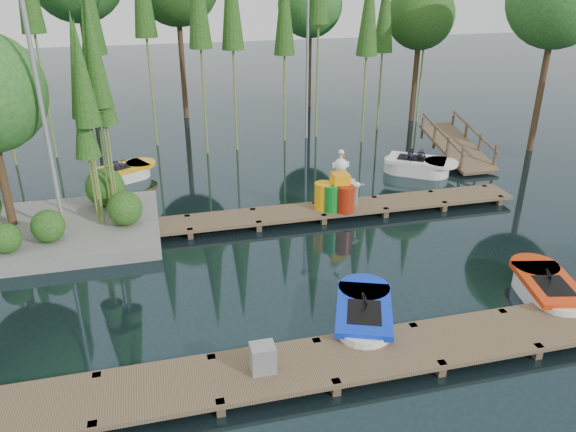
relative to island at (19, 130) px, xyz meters
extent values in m
plane|color=#1A2D32|center=(6.30, -3.29, -3.18)|extent=(90.00, 90.00, 0.00)
cube|color=brown|center=(6.30, -7.79, -2.93)|extent=(18.00, 1.50, 0.10)
cube|color=#4E3E2A|center=(2.00, -7.16, -3.13)|extent=(0.16, 0.16, 0.50)
cube|color=#4E3E2A|center=(4.15, -8.42, -3.13)|extent=(0.16, 0.16, 0.50)
cube|color=#4E3E2A|center=(4.15, -7.16, -3.13)|extent=(0.16, 0.16, 0.50)
cube|color=#4E3E2A|center=(6.30, -8.42, -3.13)|extent=(0.16, 0.16, 0.50)
cube|color=#4E3E2A|center=(6.30, -7.16, -3.13)|extent=(0.16, 0.16, 0.50)
cube|color=#4E3E2A|center=(8.45, -8.42, -3.13)|extent=(0.16, 0.16, 0.50)
cube|color=#4E3E2A|center=(8.45, -7.16, -3.13)|extent=(0.16, 0.16, 0.50)
cube|color=#4E3E2A|center=(10.60, -8.42, -3.13)|extent=(0.16, 0.16, 0.50)
cube|color=#4E3E2A|center=(10.60, -7.16, -3.13)|extent=(0.16, 0.16, 0.50)
cube|color=brown|center=(7.30, -0.79, -2.93)|extent=(15.00, 1.20, 0.10)
cube|color=#4E3E2A|center=(0.20, -1.27, -3.13)|extent=(0.16, 0.16, 0.50)
cube|color=#4E3E2A|center=(0.20, -0.31, -3.13)|extent=(0.16, 0.16, 0.50)
cube|color=#4E3E2A|center=(2.23, -1.27, -3.13)|extent=(0.16, 0.16, 0.50)
cube|color=#4E3E2A|center=(2.23, -0.31, -3.13)|extent=(0.16, 0.16, 0.50)
cube|color=#4E3E2A|center=(4.26, -1.27, -3.13)|extent=(0.16, 0.16, 0.50)
cube|color=#4E3E2A|center=(4.26, -0.31, -3.13)|extent=(0.16, 0.16, 0.50)
cube|color=#4E3E2A|center=(6.28, -1.27, -3.13)|extent=(0.16, 0.16, 0.50)
cube|color=#4E3E2A|center=(6.28, -0.31, -3.13)|extent=(0.16, 0.16, 0.50)
cube|color=#4E3E2A|center=(8.31, -1.27, -3.13)|extent=(0.16, 0.16, 0.50)
cube|color=#4E3E2A|center=(8.31, -0.31, -3.13)|extent=(0.16, 0.16, 0.50)
cube|color=#4E3E2A|center=(10.34, -1.27, -3.13)|extent=(0.16, 0.16, 0.50)
cube|color=#4E3E2A|center=(10.34, -0.31, -3.13)|extent=(0.16, 0.16, 0.50)
cube|color=#4E3E2A|center=(12.37, -1.27, -3.13)|extent=(0.16, 0.16, 0.50)
cube|color=#4E3E2A|center=(12.37, -0.31, -3.13)|extent=(0.16, 0.16, 0.50)
cube|color=#4E3E2A|center=(14.40, -1.27, -3.13)|extent=(0.16, 0.16, 0.50)
cube|color=#4E3E2A|center=(14.40, -0.31, -3.13)|extent=(0.16, 0.16, 0.50)
cube|color=gray|center=(0.30, -0.29, -3.00)|extent=(6.20, 4.20, 0.42)
sphere|color=#2D5D1D|center=(0.50, -1.29, -2.34)|extent=(0.90, 0.90, 0.90)
sphere|color=#2D5D1D|center=(1.90, 0.91, -2.19)|extent=(1.20, 1.20, 1.20)
sphere|color=#2D5D1D|center=(-0.50, -1.69, -2.39)|extent=(0.80, 0.80, 0.80)
sphere|color=#2D5D1D|center=(2.50, -0.69, -2.29)|extent=(1.00, 1.00, 1.00)
cylinder|color=#45311D|center=(-0.70, 0.11, -1.18)|extent=(0.24, 0.24, 3.60)
cylinder|color=olive|center=(2.04, 0.27, -0.22)|extent=(0.07, 0.07, 5.93)
cone|color=#2D5D1D|center=(2.04, 0.27, 1.86)|extent=(0.70, 0.70, 2.97)
cylinder|color=olive|center=(1.73, 0.11, -0.35)|extent=(0.07, 0.07, 5.66)
cone|color=#2D5D1D|center=(1.73, 0.11, 1.63)|extent=(0.70, 0.70, 2.83)
cylinder|color=olive|center=(2.23, 0.30, -0.57)|extent=(0.07, 0.07, 5.22)
cone|color=#2D5D1D|center=(2.23, 0.30, 1.26)|extent=(0.70, 0.70, 2.61)
cylinder|color=olive|center=(1.85, -0.51, -0.42)|extent=(0.07, 0.07, 5.53)
cone|color=#2D5D1D|center=(1.85, -0.51, 1.52)|extent=(0.70, 0.70, 2.76)
cylinder|color=olive|center=(1.71, -0.39, -1.18)|extent=(0.07, 0.07, 4.01)
cone|color=#2D5D1D|center=(1.71, -0.39, 0.23)|extent=(0.70, 0.70, 2.01)
cylinder|color=olive|center=(2.17, 0.16, -0.13)|extent=(0.07, 0.07, 6.11)
cone|color=#2D5D1D|center=(2.17, 0.16, 2.01)|extent=(0.70, 0.70, 3.05)
cylinder|color=#45311D|center=(19.04, 3.61, -0.15)|extent=(0.26, 0.26, 6.06)
cylinder|color=#45311D|center=(16.28, 9.35, -0.67)|extent=(0.26, 0.26, 5.02)
sphere|color=#2D5D1D|center=(16.28, 9.35, 1.84)|extent=(3.16, 3.16, 3.16)
cylinder|color=#45311D|center=(12.04, 13.41, -0.53)|extent=(0.26, 0.26, 5.31)
sphere|color=#316E28|center=(12.04, 13.41, 2.12)|extent=(3.34, 3.34, 3.34)
cylinder|color=#45311D|center=(5.30, 12.74, 0.05)|extent=(0.26, 0.26, 6.46)
cylinder|color=#45311D|center=(0.88, 12.71, 0.24)|extent=(0.26, 0.26, 6.85)
cylinder|color=olive|center=(-0.41, 7.53, 1.65)|extent=(0.09, 0.09, 9.66)
cylinder|color=olive|center=(1.62, 8.54, 0.66)|extent=(0.09, 0.09, 7.69)
cylinder|color=olive|center=(3.67, 8.19, 1.31)|extent=(0.09, 0.09, 8.99)
cylinder|color=olive|center=(5.66, 6.58, 1.03)|extent=(0.09, 0.09, 8.44)
cylinder|color=olive|center=(6.95, 6.71, 0.93)|extent=(0.09, 0.09, 8.22)
cylinder|color=olive|center=(9.25, 7.58, 0.52)|extent=(0.09, 0.09, 7.41)
cone|color=#2D5D1D|center=(9.25, 7.58, 2.59)|extent=(0.90, 0.90, 4.07)
cylinder|color=olive|center=(10.79, 7.80, 1.70)|extent=(0.09, 0.09, 9.77)
cylinder|color=olive|center=(12.54, 6.54, 0.52)|extent=(0.09, 0.09, 7.40)
cone|color=#2D5D1D|center=(12.54, 6.54, 2.59)|extent=(0.90, 0.90, 4.07)
cylinder|color=olive|center=(13.93, 8.13, 0.39)|extent=(0.09, 0.09, 7.14)
cone|color=#2D5D1D|center=(13.93, 8.13, 2.39)|extent=(0.90, 0.90, 3.93)
cylinder|color=olive|center=(16.47, 9.13, 1.12)|extent=(0.09, 0.09, 8.61)
cylinder|color=gray|center=(0.80, -0.79, 0.32)|extent=(0.12, 0.12, 7.00)
cylinder|color=gray|center=(10.30, 7.71, 0.32)|extent=(0.12, 0.12, 7.00)
cube|color=brown|center=(15.30, 3.21, -2.63)|extent=(1.50, 3.94, 0.95)
cube|color=#4E3E2A|center=(14.60, 1.61, -2.59)|extent=(0.08, 0.08, 0.90)
cube|color=#4E3E2A|center=(14.60, 2.71, -2.48)|extent=(0.08, 0.08, 0.90)
cube|color=#4E3E2A|center=(14.60, 3.81, -2.37)|extent=(0.08, 0.08, 0.90)
cube|color=#4E3E2A|center=(14.60, 4.91, -2.26)|extent=(0.08, 0.08, 0.90)
cube|color=brown|center=(14.60, 3.21, -2.03)|extent=(0.06, 3.54, 0.83)
cube|color=#4E3E2A|center=(16.00, 1.61, -2.59)|extent=(0.08, 0.08, 0.90)
cube|color=#4E3E2A|center=(16.00, 2.71, -2.48)|extent=(0.08, 0.08, 0.90)
cube|color=#4E3E2A|center=(16.00, 3.81, -2.37)|extent=(0.08, 0.08, 0.90)
cube|color=#4E3E2A|center=(16.00, 4.91, -2.26)|extent=(0.08, 0.08, 0.90)
cube|color=brown|center=(16.00, 3.21, -2.03)|extent=(0.06, 3.54, 0.83)
cube|color=white|center=(7.53, -6.62, -2.99)|extent=(1.51, 1.51, 0.53)
cylinder|color=white|center=(7.74, -6.07, -2.99)|extent=(1.50, 1.50, 0.53)
cylinder|color=white|center=(7.32, -7.17, -2.99)|extent=(1.50, 1.50, 0.53)
cube|color=#082DDA|center=(7.53, -6.62, -2.70)|extent=(1.83, 2.31, 0.14)
cylinder|color=#082DDA|center=(7.84, -5.82, -2.70)|extent=(1.53, 1.53, 0.14)
cube|color=black|center=(7.46, -6.80, -2.66)|extent=(1.02, 1.15, 0.06)
torus|color=black|center=(7.59, -6.48, -2.51)|extent=(0.23, 0.30, 0.26)
cube|color=white|center=(12.14, -6.66, -2.99)|extent=(1.36, 1.37, 0.52)
cylinder|color=white|center=(12.27, -6.10, -2.99)|extent=(1.36, 1.36, 0.52)
cylinder|color=white|center=(12.02, -7.22, -2.99)|extent=(1.36, 1.36, 0.52)
cube|color=red|center=(12.14, -6.66, -2.71)|extent=(1.57, 2.18, 0.13)
cylinder|color=red|center=(12.33, -5.85, -2.71)|extent=(1.39, 1.39, 0.13)
cube|color=black|center=(12.10, -6.84, -2.67)|extent=(0.89, 1.07, 0.06)
torus|color=black|center=(12.18, -6.52, -2.52)|extent=(0.20, 0.29, 0.25)
cube|color=white|center=(2.25, 4.15, -3.00)|extent=(1.47, 1.46, 0.49)
cylinder|color=white|center=(2.73, 4.41, -3.00)|extent=(1.46, 1.46, 0.49)
cylinder|color=white|center=(1.77, 3.90, -3.00)|extent=(1.46, 1.46, 0.49)
cube|color=#FFA50D|center=(2.25, 4.15, -2.73)|extent=(2.17, 1.85, 0.13)
cylinder|color=#FFA50D|center=(2.95, 4.52, -2.73)|extent=(1.49, 1.49, 0.13)
cube|color=black|center=(2.10, 4.07, -2.69)|extent=(1.10, 1.01, 0.05)
torus|color=black|center=(2.37, 4.21, -2.55)|extent=(0.28, 0.23, 0.24)
imported|color=#1E1E2D|center=(2.06, 4.05, -2.48)|extent=(0.48, 0.44, 0.88)
cube|color=white|center=(13.06, 2.20, -2.98)|extent=(1.70, 1.70, 0.56)
cylinder|color=white|center=(13.57, 1.86, -2.98)|extent=(1.69, 1.69, 0.56)
cylinder|color=white|center=(12.56, 2.55, -2.98)|extent=(1.69, 1.69, 0.56)
cube|color=white|center=(13.06, 2.20, -2.68)|extent=(2.45, 2.23, 0.14)
cylinder|color=white|center=(13.80, 1.70, -2.68)|extent=(1.73, 1.73, 0.14)
cube|color=black|center=(12.90, 2.32, -2.63)|extent=(1.26, 1.19, 0.06)
torus|color=black|center=(13.19, 2.12, -2.47)|extent=(0.32, 0.28, 0.27)
imported|color=#1E1E2D|center=(12.86, 2.35, -2.42)|extent=(0.51, 0.48, 0.91)
imported|color=#1E1E2D|center=(13.35, 2.44, -2.48)|extent=(0.39, 0.37, 0.69)
cube|color=gray|center=(5.05, -7.79, -2.60)|extent=(0.46, 0.39, 0.56)
cylinder|color=#FFA50D|center=(8.44, -0.79, -2.46)|extent=(0.56, 0.56, 0.84)
cylinder|color=#0E8022|center=(8.65, -0.98, -2.47)|extent=(0.55, 0.55, 0.83)
cylinder|color=silver|center=(9.20, -0.71, -2.47)|extent=(0.55, 0.55, 0.83)
cylinder|color=#A3200B|center=(9.02, -1.17, -2.47)|extent=(0.55, 0.55, 0.83)
cube|color=#FFA50D|center=(8.93, -0.89, -1.89)|extent=(0.51, 0.51, 0.32)
sphere|color=white|center=(8.93, -0.89, -1.45)|extent=(0.41, 0.41, 0.41)
cylinder|color=white|center=(8.93, -0.89, -1.22)|extent=(0.09, 0.09, 0.28)
sphere|color=white|center=(8.93, -0.89, -1.07)|extent=(0.18, 0.18, 0.18)
cone|color=orange|center=(8.93, -1.08, -1.08)|extent=(0.09, 0.28, 0.09)
cube|color=white|center=(8.93, -0.89, -1.45)|extent=(0.51, 0.06, 0.17)
cylinder|color=gray|center=(9.53, -0.79, -2.59)|extent=(0.10, 0.10, 0.58)
sphere|color=white|center=(9.53, -0.79, -2.20)|extent=(0.19, 0.19, 0.19)
cube|color=gray|center=(9.53, -0.79, -2.20)|extent=(0.49, 0.04, 0.04)
cone|color=orange|center=(9.53, -0.91, -2.20)|extent=(0.04, 0.10, 0.04)
camera|label=1|loc=(3.45, -16.10, 4.17)|focal=35.00mm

